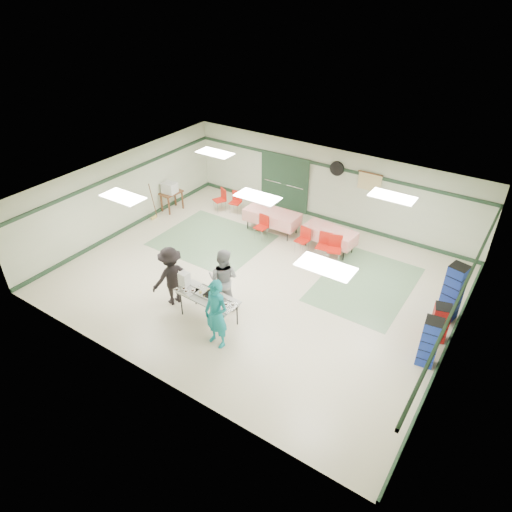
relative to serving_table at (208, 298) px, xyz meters
The scene contains 42 objects.
floor 2.36m from the serving_table, 89.17° to the left, with size 11.00×11.00×0.00m, color #C1B49B.
ceiling 3.01m from the serving_table, 89.17° to the left, with size 11.00×11.00×0.00m, color silver.
wall_back 6.78m from the serving_table, 89.72° to the left, with size 11.00×11.00×0.00m, color beige.
wall_front 2.34m from the serving_table, 89.17° to the right, with size 11.00×11.00×0.00m, color beige.
wall_left 5.95m from the serving_table, 157.61° to the left, with size 9.00×9.00×0.00m, color beige.
wall_right 6.01m from the serving_table, 22.16° to the left, with size 9.00×9.00×0.00m, color beige.
trim_back 6.86m from the serving_table, 89.72° to the left, with size 11.00×0.06×0.10m, color #1E3724.
baseboard_back 6.75m from the serving_table, 89.72° to the left, with size 11.00×0.06×0.12m, color #1E3724.
trim_left 6.04m from the serving_table, 157.49° to the left, with size 9.00×0.06×0.10m, color #1E3724.
baseboard_left 5.92m from the serving_table, 157.49° to the left, with size 9.00×0.06×0.12m, color #1E3724.
trim_right 6.09m from the serving_table, 22.27° to the left, with size 9.00×0.06×0.10m, color #1E3724.
baseboard_right 5.98m from the serving_table, 22.27° to the left, with size 9.00×0.06×0.12m, color #1E3724.
green_patch_a 4.14m from the serving_table, 127.18° to the left, with size 3.50×3.00×0.01m, color slate.
green_patch_b 4.75m from the serving_table, 52.96° to the left, with size 2.50×3.50×0.01m, color slate.
double_door_left 7.04m from the serving_table, 107.94° to the left, with size 0.90×0.06×2.10m, color gray.
double_door_right 6.81m from the serving_table, 100.31° to the left, with size 0.90×0.06×2.10m, color gray.
door_frame 6.89m from the serving_table, 104.27° to the left, with size 2.00×0.03×2.15m, color #1E3724.
wall_fan 6.83m from the serving_table, 87.16° to the left, with size 0.50×0.50×0.10m, color black.
scroll_banner 6.96m from the serving_table, 77.10° to the left, with size 0.80×0.02×0.60m, color #CFBC81.
serving_table is the anchor object (origin of this frame).
sheet_tray_right 0.57m from the serving_table, ahead, with size 0.61×0.46×0.02m, color silver.
sheet_tray_mid 0.18m from the serving_table, 146.82° to the left, with size 0.61×0.47×0.02m, color silver.
sheet_tray_left 0.64m from the serving_table, behind, with size 0.55×0.42×0.02m, color silver.
baking_pan 0.16m from the serving_table, 17.32° to the left, with size 0.44×0.27×0.08m, color black.
foam_box_stack 0.84m from the serving_table, behind, with size 0.25×0.23×0.40m, color white.
volunteer_teal 0.96m from the serving_table, 38.63° to the right, with size 0.67×0.44×1.85m, color teal.
volunteer_grey 0.72m from the serving_table, 92.32° to the left, with size 0.86×0.67×1.77m, color gray.
volunteer_dark 1.30m from the serving_table, behind, with size 1.12×0.64×1.73m, color black.
dining_table_a 5.04m from the serving_table, 77.73° to the left, with size 1.75×0.90×0.77m.
dining_table_b 5.05m from the serving_table, 102.94° to the left, with size 1.93×0.90×0.77m.
chair_a 4.51m from the serving_table, 75.17° to the left, with size 0.47×0.47×0.89m.
chair_b 4.37m from the serving_table, 84.43° to the left, with size 0.44×0.44×0.84m.
chair_c 4.61m from the serving_table, 70.77° to the left, with size 0.53×0.53×0.91m.
chair_d 4.50m from the serving_table, 104.87° to the left, with size 0.42×0.42×0.84m.
chair_loose_a 6.18m from the serving_table, 119.06° to the left, with size 0.45×0.45×0.83m.
chair_loose_b 6.29m from the serving_table, 124.24° to the left, with size 0.55×0.55×0.88m.
crate_stack_blue_a 6.27m from the serving_table, 34.24° to the left, with size 0.42×0.42×1.65m, color #1B2DA7.
crate_stack_red 5.79m from the serving_table, 26.46° to the left, with size 0.39×0.39×1.02m, color maroon.
crate_stack_blue_b 5.42m from the serving_table, 17.08° to the left, with size 0.39×0.39×1.28m, color #1B2DA7.
printer_table 6.62m from the serving_table, 140.66° to the left, with size 0.61×0.87×0.74m.
office_printer 6.59m from the serving_table, 140.99° to the left, with size 0.49×0.43×0.39m, color #BABAB5.
broom 6.17m from the serving_table, 147.42° to the left, with size 0.03×0.03×1.40m, color brown.
Camera 1 is at (6.10, -9.25, 7.95)m, focal length 32.00 mm.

